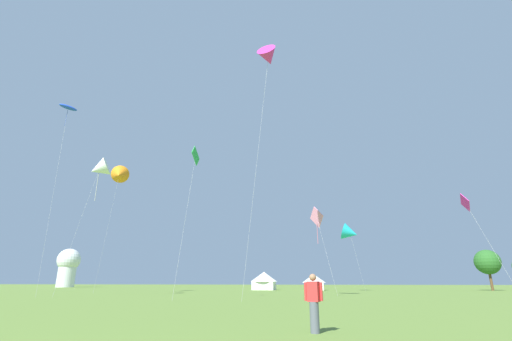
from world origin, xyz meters
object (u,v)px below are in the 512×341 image
object	(u,v)px
kite_magenta_diamond	(466,204)
observatory_dome	(68,265)
kite_magenta_delta	(268,57)
kite_green_diamond	(195,157)
kite_cyan_delta	(350,233)
kite_white_delta	(99,169)
kite_orange_delta	(119,175)
kite_blue_parafoil	(68,108)
festival_tent_right	(314,281)
kite_pink_diamond	(317,218)
person_spectator	(314,304)
tree_distant_left	(487,262)
festival_tent_center	(264,280)

from	to	relation	value
kite_magenta_diamond	observatory_dome	xyz separation A→B (m)	(-85.81, 60.93, -1.78)
kite_magenta_delta	kite_magenta_diamond	size ratio (longest dim) A/B	2.82
kite_green_diamond	kite_cyan_delta	size ratio (longest dim) A/B	1.26
kite_white_delta	kite_orange_delta	distance (m)	12.57
kite_blue_parafoil	festival_tent_right	size ratio (longest dim) A/B	5.19
kite_green_diamond	kite_orange_delta	distance (m)	24.48
kite_cyan_delta	festival_tent_right	distance (m)	12.02
kite_magenta_delta	kite_pink_diamond	bearing A→B (deg)	74.99
kite_cyan_delta	person_spectator	size ratio (longest dim) A/B	6.56
kite_white_delta	tree_distant_left	distance (m)	66.53
kite_green_diamond	festival_tent_center	distance (m)	40.32
kite_orange_delta	observatory_dome	xyz separation A→B (m)	(-43.63, 46.73, -11.06)
festival_tent_right	tree_distant_left	size ratio (longest dim) A/B	0.62
kite_orange_delta	observatory_dome	bearing A→B (deg)	133.03
tree_distant_left	festival_tent_right	bearing A→B (deg)	-174.05
kite_blue_parafoil	festival_tent_center	xyz separation A→B (m)	(18.91, 34.75, -20.58)
kite_orange_delta	tree_distant_left	world-z (taller)	kite_orange_delta
kite_blue_parafoil	kite_magenta_delta	bearing A→B (deg)	-9.42
festival_tent_center	festival_tent_right	bearing A→B (deg)	0.00
kite_white_delta	kite_green_diamond	bearing A→B (deg)	-18.03
observatory_dome	tree_distant_left	size ratio (longest dim) A/B	1.52
kite_orange_delta	kite_cyan_delta	bearing A→B (deg)	26.44
festival_tent_center	kite_orange_delta	bearing A→B (deg)	-128.52
kite_blue_parafoil	tree_distant_left	size ratio (longest dim) A/B	3.22
kite_magenta_delta	kite_pink_diamond	distance (m)	20.14
tree_distant_left	kite_orange_delta	bearing A→B (deg)	-155.97
festival_tent_right	festival_tent_center	bearing A→B (deg)	-180.00
kite_magenta_delta	person_spectator	bearing A→B (deg)	-77.24
kite_pink_diamond	festival_tent_center	distance (m)	28.62
kite_pink_diamond	festival_tent_right	distance (m)	26.49
kite_white_delta	kite_orange_delta	xyz separation A→B (m)	(-4.70, 11.29, 2.92)
person_spectator	kite_cyan_delta	bearing A→B (deg)	84.87
kite_green_diamond	tree_distant_left	bearing A→B (deg)	46.00
kite_white_delta	observatory_dome	xyz separation A→B (m)	(-48.33, 58.02, -8.14)
kite_orange_delta	person_spectator	world-z (taller)	kite_orange_delta
kite_orange_delta	festival_tent_right	xyz separation A→B (m)	(27.72, 22.99, -15.49)
kite_magenta_delta	kite_orange_delta	distance (m)	30.98
kite_cyan_delta	festival_tent_center	world-z (taller)	kite_cyan_delta
kite_pink_diamond	kite_orange_delta	bearing A→B (deg)	175.36
kite_cyan_delta	tree_distant_left	distance (m)	26.35
observatory_dome	tree_distant_left	xyz separation A→B (m)	(102.48, -20.50, -1.12)
kite_white_delta	kite_pink_diamond	distance (m)	26.77
kite_white_delta	festival_tent_center	xyz separation A→B (m)	(13.60, 34.28, -12.32)
kite_pink_diamond	observatory_dome	bearing A→B (deg)	146.08
kite_white_delta	kite_blue_parafoil	size ratio (longest dim) A/B	0.68
kite_pink_diamond	kite_cyan_delta	world-z (taller)	kite_cyan_delta
kite_blue_parafoil	person_spectator	size ratio (longest dim) A/B	13.20
kite_pink_diamond	tree_distant_left	distance (m)	41.26
kite_white_delta	kite_orange_delta	world-z (taller)	kite_orange_delta
kite_magenta_diamond	kite_pink_diamond	bearing A→B (deg)	137.24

